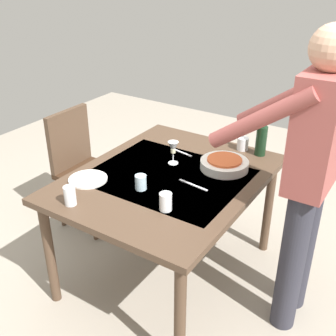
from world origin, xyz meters
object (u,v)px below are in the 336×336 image
dining_table (168,186)px  dinner_plate_near (88,179)px  wine_glass_left (173,149)px  water_cup_near_left (243,144)px  water_cup_near_right (166,202)px  serving_bowl_pasta (224,164)px  water_cup_far_right (141,182)px  water_cup_far_left (70,196)px  person_server (308,171)px  chair_near (81,161)px  wine_bottle (261,139)px

dining_table → dinner_plate_near: 0.49m
dinner_plate_near → dining_table: bearing=130.1°
wine_glass_left → water_cup_near_left: bearing=147.0°
dinner_plate_near → water_cup_near_right: bearing=88.2°
serving_bowl_pasta → water_cup_near_right: bearing=-4.7°
dining_table → water_cup_far_right: size_ratio=15.36×
dining_table → water_cup_near_right: (0.33, 0.20, 0.12)m
water_cup_far_left → person_server: bearing=121.9°
water_cup_near_right → water_cup_far_right: water_cup_near_right is taller
dining_table → water_cup_near_right: water_cup_near_right is taller
chair_near → serving_bowl_pasta: 1.18m
chair_near → wine_glass_left: bearing=88.9°
chair_near → water_cup_far_left: 1.01m
water_cup_far_right → person_server: bearing=110.9°
wine_bottle → serving_bowl_pasta: size_ratio=0.99×
dining_table → serving_bowl_pasta: size_ratio=4.44×
wine_glass_left → water_cup_far_right: 0.38m
wine_glass_left → person_server: bearing=86.2°
chair_near → water_cup_far_right: (0.39, 0.87, 0.26)m
wine_glass_left → chair_near: bearing=-91.1°
wine_bottle → water_cup_near_left: wine_bottle is taller
water_cup_near_left → water_cup_near_right: size_ratio=0.89×
dining_table → serving_bowl_pasta: bearing=137.3°
water_cup_near_right → chair_near: bearing=-114.1°
person_server → serving_bowl_pasta: (-0.17, -0.54, -0.18)m
wine_glass_left → water_cup_far_right: size_ratio=1.74×
chair_near → person_server: person_server is taller
dining_table → wine_bottle: wine_bottle is taller
person_server → wine_glass_left: bearing=-93.8°
water_cup_near_right → dinner_plate_near: 0.56m
wine_bottle → serving_bowl_pasta: bearing=-19.5°
water_cup_far_left → serving_bowl_pasta: 0.97m
water_cup_near_left → serving_bowl_pasta: water_cup_near_left is taller
chair_near → dinner_plate_near: chair_near is taller
serving_bowl_pasta → dinner_plate_near: (0.57, -0.61, -0.03)m
water_cup_near_right → wine_glass_left: bearing=-151.8°
wine_glass_left → dinner_plate_near: (0.46, -0.31, -0.10)m
wine_bottle → water_cup_far_left: bearing=-28.5°
wine_bottle → water_cup_far_left: size_ratio=2.76×
person_server → water_cup_near_right: (0.42, -0.59, -0.16)m
dining_table → dinner_plate_near: size_ratio=5.79×
water_cup_far_right → serving_bowl_pasta: bearing=149.6°
dining_table → person_server: (-0.10, 0.79, 0.29)m
water_cup_far_left → serving_bowl_pasta: water_cup_far_left is taller
wine_bottle → water_cup_near_right: 0.92m
water_cup_near_left → serving_bowl_pasta: bearing=3.6°
wine_glass_left → dinner_plate_near: 0.56m
dining_table → water_cup_near_right: 0.40m
dining_table → water_cup_far_right: (0.22, -0.04, 0.12)m
dining_table → water_cup_far_left: water_cup_far_left is taller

